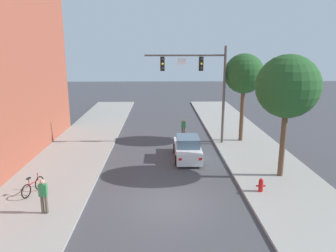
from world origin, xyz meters
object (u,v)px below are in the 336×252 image
object	(u,v)px
street_tree_second	(244,74)
bicycle_leaning	(33,186)
pedestrian_crossing_road	(183,127)
street_tree_nearest	(288,87)
traffic_signal_mast	(202,77)
car_lead_white	(187,148)
fire_hydrant	(261,185)
pedestrian_sidewalk_left_walker	(43,195)

from	to	relation	value
street_tree_second	bicycle_leaning	bearing A→B (deg)	-144.07
pedestrian_crossing_road	street_tree_nearest	xyz separation A→B (m)	(5.09, -8.81, 4.47)
pedestrian_crossing_road	street_tree_nearest	distance (m)	11.11
traffic_signal_mast	bicycle_leaning	world-z (taller)	traffic_signal_mast
car_lead_white	fire_hydrant	distance (m)	6.58
traffic_signal_mast	fire_hydrant	world-z (taller)	traffic_signal_mast
bicycle_leaning	street_tree_nearest	bearing A→B (deg)	8.76
car_lead_white	pedestrian_crossing_road	size ratio (longest dim) A/B	2.59
bicycle_leaning	car_lead_white	bearing A→B (deg)	33.63
car_lead_white	street_tree_second	xyz separation A→B (m)	(4.68, 3.89, 4.78)
traffic_signal_mast	car_lead_white	distance (m)	5.84
pedestrian_sidewalk_left_walker	pedestrian_crossing_road	bearing A→B (deg)	60.78
car_lead_white	pedestrian_crossing_road	world-z (taller)	pedestrian_crossing_road
car_lead_white	pedestrian_crossing_road	distance (m)	5.30
traffic_signal_mast	car_lead_white	xyz separation A→B (m)	(-1.33, -3.35, -4.60)
car_lead_white	street_tree_second	bearing A→B (deg)	39.76
car_lead_white	fire_hydrant	size ratio (longest dim) A/B	5.89
car_lead_white	street_tree_nearest	distance (m)	7.81
pedestrian_sidewalk_left_walker	street_tree_nearest	distance (m)	13.71
pedestrian_sidewalk_left_walker	pedestrian_crossing_road	world-z (taller)	pedestrian_sidewalk_left_walker
pedestrian_crossing_road	fire_hydrant	world-z (taller)	pedestrian_crossing_road
car_lead_white	street_tree_nearest	bearing A→B (deg)	-34.14
fire_hydrant	street_tree_nearest	bearing A→B (deg)	49.48
car_lead_white	pedestrian_sidewalk_left_walker	xyz separation A→B (m)	(-7.14, -7.66, 0.34)
street_tree_second	pedestrian_sidewalk_left_walker	bearing A→B (deg)	-135.65
car_lead_white	fire_hydrant	bearing A→B (deg)	-59.16
pedestrian_crossing_road	street_tree_second	distance (m)	6.63
traffic_signal_mast	street_tree_second	size ratio (longest dim) A/B	1.08
traffic_signal_mast	fire_hydrant	distance (m)	10.40
street_tree_nearest	street_tree_second	distance (m)	7.43
street_tree_nearest	street_tree_second	xyz separation A→B (m)	(-0.51, 7.41, 0.12)
bicycle_leaning	street_tree_second	bearing A→B (deg)	35.93
traffic_signal_mast	street_tree_nearest	xyz separation A→B (m)	(3.86, -6.87, 0.06)
bicycle_leaning	street_tree_second	size ratio (longest dim) A/B	0.25
bicycle_leaning	fire_hydrant	bearing A→B (deg)	-0.13
traffic_signal_mast	car_lead_white	size ratio (longest dim) A/B	1.77
car_lead_white	pedestrian_sidewalk_left_walker	distance (m)	10.48
pedestrian_crossing_road	traffic_signal_mast	bearing A→B (deg)	-57.74
pedestrian_sidewalk_left_walker	car_lead_white	bearing A→B (deg)	47.01
car_lead_white	traffic_signal_mast	bearing A→B (deg)	68.31
traffic_signal_mast	pedestrian_crossing_road	distance (m)	4.97
fire_hydrant	pedestrian_crossing_road	bearing A→B (deg)	106.64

